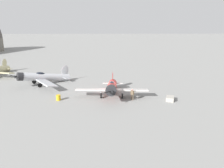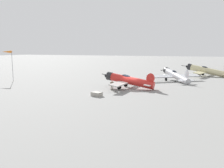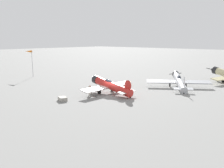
{
  "view_description": "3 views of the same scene",
  "coord_description": "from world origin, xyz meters",
  "px_view_note": "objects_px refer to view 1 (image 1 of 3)",
  "views": [
    {
      "loc": [
        0.8,
        33.16,
        11.08
      ],
      "look_at": [
        0.0,
        0.0,
        1.8
      ],
      "focal_mm": 35.24,
      "sensor_mm": 36.0,
      "label": 1
    },
    {
      "loc": [
        -40.34,
        -11.86,
        7.09
      ],
      "look_at": [
        -2.94,
        2.47,
        1.1
      ],
      "focal_mm": 37.56,
      "sensor_mm": 36.0,
      "label": 2
    },
    {
      "loc": [
        -29.07,
        -25.8,
        9.45
      ],
      "look_at": [
        0.0,
        0.0,
        1.8
      ],
      "focal_mm": 36.37,
      "sensor_mm": 36.0,
      "label": 3
    }
  ],
  "objects_px": {
    "ground_crew_mechanic": "(132,93)",
    "fuel_drum": "(58,98)",
    "airplane_mid_apron": "(43,77)",
    "equipment_crate": "(170,99)",
    "airplane_foreground": "(112,87)"
  },
  "relations": [
    {
      "from": "ground_crew_mechanic",
      "to": "fuel_drum",
      "type": "xyz_separation_m",
      "value": [
        10.92,
        -0.17,
        -0.61
      ]
    },
    {
      "from": "airplane_mid_apron",
      "to": "equipment_crate",
      "type": "relative_size",
      "value": 6.2
    },
    {
      "from": "airplane_foreground",
      "to": "airplane_mid_apron",
      "type": "relative_size",
      "value": 0.99
    },
    {
      "from": "airplane_mid_apron",
      "to": "equipment_crate",
      "type": "bearing_deg",
      "value": 120.68
    },
    {
      "from": "airplane_mid_apron",
      "to": "ground_crew_mechanic",
      "type": "bearing_deg",
      "value": 114.6
    },
    {
      "from": "equipment_crate",
      "to": "airplane_foreground",
      "type": "bearing_deg",
      "value": -15.48
    },
    {
      "from": "airplane_mid_apron",
      "to": "fuel_drum",
      "type": "distance_m",
      "value": 10.02
    },
    {
      "from": "ground_crew_mechanic",
      "to": "equipment_crate",
      "type": "distance_m",
      "value": 5.6
    },
    {
      "from": "airplane_foreground",
      "to": "equipment_crate",
      "type": "distance_m",
      "value": 8.91
    },
    {
      "from": "ground_crew_mechanic",
      "to": "equipment_crate",
      "type": "xyz_separation_m",
      "value": [
        -5.54,
        0.37,
        -0.72
      ]
    },
    {
      "from": "airplane_foreground",
      "to": "fuel_drum",
      "type": "height_order",
      "value": "airplane_foreground"
    },
    {
      "from": "airplane_mid_apron",
      "to": "ground_crew_mechanic",
      "type": "xyz_separation_m",
      "value": [
        -15.57,
        8.99,
        -0.34
      ]
    },
    {
      "from": "airplane_foreground",
      "to": "ground_crew_mechanic",
      "type": "height_order",
      "value": "airplane_foreground"
    },
    {
      "from": "ground_crew_mechanic",
      "to": "equipment_crate",
      "type": "relative_size",
      "value": 0.93
    },
    {
      "from": "airplane_foreground",
      "to": "airplane_mid_apron",
      "type": "distance_m",
      "value": 14.42
    }
  ]
}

